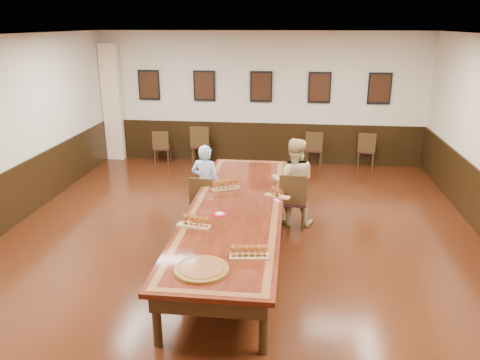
# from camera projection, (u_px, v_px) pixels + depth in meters

# --- Properties ---
(floor) EXTENTS (8.00, 10.00, 0.02)m
(floor) POSITION_uv_depth(u_px,v_px,m) (236.00, 251.00, 7.29)
(floor) COLOR black
(floor) RESTS_ON ground
(ceiling) EXTENTS (8.00, 10.00, 0.02)m
(ceiling) POSITION_uv_depth(u_px,v_px,m) (236.00, 36.00, 6.25)
(ceiling) COLOR white
(ceiling) RESTS_ON floor
(wall_back) EXTENTS (8.00, 0.02, 3.20)m
(wall_back) POSITION_uv_depth(u_px,v_px,m) (261.00, 99.00, 11.48)
(wall_back) COLOR beige
(wall_back) RESTS_ON floor
(chair_man) EXTENTS (0.46, 0.50, 0.87)m
(chair_man) POSITION_uv_depth(u_px,v_px,m) (204.00, 199.00, 8.22)
(chair_man) COLOR black
(chair_man) RESTS_ON floor
(chair_woman) EXTENTS (0.47, 0.51, 0.99)m
(chair_woman) POSITION_uv_depth(u_px,v_px,m) (293.00, 199.00, 8.04)
(chair_woman) COLOR black
(chair_woman) RESTS_ON floor
(spare_chair_a) EXTENTS (0.44, 0.47, 0.85)m
(spare_chair_a) POSITION_uv_depth(u_px,v_px,m) (162.00, 147.00, 11.71)
(spare_chair_a) COLOR black
(spare_chair_a) RESTS_ON floor
(spare_chair_b) EXTENTS (0.49, 0.53, 0.97)m
(spare_chair_b) POSITION_uv_depth(u_px,v_px,m) (201.00, 144.00, 11.68)
(spare_chair_b) COLOR black
(spare_chair_b) RESTS_ON floor
(spare_chair_c) EXTENTS (0.50, 0.53, 0.89)m
(spare_chair_c) POSITION_uv_depth(u_px,v_px,m) (315.00, 148.00, 11.47)
(spare_chair_c) COLOR black
(spare_chair_c) RESTS_ON floor
(spare_chair_d) EXTENTS (0.51, 0.54, 0.88)m
(spare_chair_d) POSITION_uv_depth(u_px,v_px,m) (367.00, 150.00, 11.37)
(spare_chair_d) COLOR black
(spare_chair_d) RESTS_ON floor
(person_man) EXTENTS (0.55, 0.40, 1.39)m
(person_man) POSITION_uv_depth(u_px,v_px,m) (206.00, 183.00, 8.23)
(person_man) COLOR #4E80C3
(person_man) RESTS_ON floor
(person_woman) EXTENTS (0.77, 0.61, 1.54)m
(person_woman) POSITION_uv_depth(u_px,v_px,m) (293.00, 182.00, 8.05)
(person_woman) COLOR tan
(person_woman) RESTS_ON floor
(pink_phone) EXTENTS (0.13, 0.17, 0.01)m
(pink_phone) POSITION_uv_depth(u_px,v_px,m) (277.00, 201.00, 7.24)
(pink_phone) COLOR #FE54A0
(pink_phone) RESTS_ON conference_table
(curtain) EXTENTS (0.45, 0.18, 2.90)m
(curtain) POSITION_uv_depth(u_px,v_px,m) (112.00, 103.00, 11.76)
(curtain) COLOR beige
(curtain) RESTS_ON floor
(wainscoting) EXTENTS (8.00, 10.00, 1.00)m
(wainscoting) POSITION_uv_depth(u_px,v_px,m) (236.00, 221.00, 7.12)
(wainscoting) COLOR black
(wainscoting) RESTS_ON floor
(conference_table) EXTENTS (1.40, 5.00, 0.76)m
(conference_table) POSITION_uv_depth(u_px,v_px,m) (236.00, 215.00, 7.09)
(conference_table) COLOR black
(conference_table) RESTS_ON floor
(posters) EXTENTS (6.14, 0.04, 0.74)m
(posters) POSITION_uv_depth(u_px,v_px,m) (261.00, 87.00, 11.32)
(posters) COLOR black
(posters) RESTS_ON wall_back
(flight_a) EXTENTS (0.48, 0.33, 0.17)m
(flight_a) POSITION_uv_depth(u_px,v_px,m) (226.00, 185.00, 7.71)
(flight_a) COLOR olive
(flight_a) RESTS_ON conference_table
(flight_b) EXTENTS (0.43, 0.25, 0.15)m
(flight_b) POSITION_uv_depth(u_px,v_px,m) (277.00, 193.00, 7.39)
(flight_b) COLOR olive
(flight_b) RESTS_ON conference_table
(flight_c) EXTENTS (0.48, 0.23, 0.17)m
(flight_c) POSITION_uv_depth(u_px,v_px,m) (194.00, 222.00, 6.30)
(flight_c) COLOR olive
(flight_c) RESTS_ON conference_table
(flight_d) EXTENTS (0.48, 0.20, 0.17)m
(flight_d) POSITION_uv_depth(u_px,v_px,m) (249.00, 252.00, 5.47)
(flight_d) COLOR olive
(flight_d) RESTS_ON conference_table
(red_plate_grp) EXTENTS (0.19, 0.19, 0.03)m
(red_plate_grp) POSITION_uv_depth(u_px,v_px,m) (220.00, 214.00, 6.72)
(red_plate_grp) COLOR #BF0C31
(red_plate_grp) RESTS_ON conference_table
(carved_platter) EXTENTS (0.72, 0.72, 0.05)m
(carved_platter) POSITION_uv_depth(u_px,v_px,m) (202.00, 269.00, 5.20)
(carved_platter) COLOR #593711
(carved_platter) RESTS_ON conference_table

